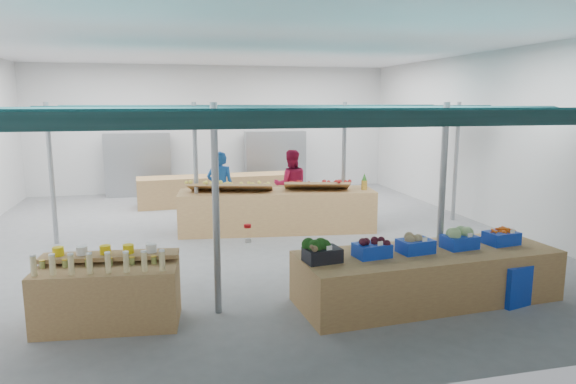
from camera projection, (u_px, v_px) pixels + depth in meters
name	position (u px, v px, depth m)	size (l,w,h in m)	color
floor	(245.00, 238.00, 11.48)	(13.00, 13.00, 0.00)	slate
hall	(234.00, 117.00, 12.40)	(13.00, 13.00, 13.00)	silver
pole_grid	(297.00, 166.00, 9.67)	(10.00, 4.60, 3.00)	gray
awnings	(297.00, 114.00, 9.50)	(9.50, 7.08, 0.30)	#0A292D
back_shelving_left	(138.00, 165.00, 16.47)	(2.00, 0.50, 2.00)	#B23F33
back_shelving_right	(275.00, 161.00, 17.52)	(2.00, 0.50, 2.00)	#B23F33
bottle_shelf	(109.00, 292.00, 6.96)	(1.94, 1.29, 1.11)	#966741
veg_counter	(427.00, 276.00, 7.82)	(3.98, 1.33, 0.77)	#966741
fruit_counter	(277.00, 211.00, 12.00)	(4.52, 1.08, 0.97)	#966741
far_counter	(220.00, 190.00, 15.24)	(4.75, 0.95, 0.86)	#966741
crate_stack	(512.00, 284.00, 7.68)	(0.52, 0.36, 0.62)	#1138B9
vendor_left	(220.00, 188.00, 12.70)	(0.66, 0.43, 1.81)	#15468E
vendor_right	(291.00, 185.00, 13.12)	(0.88, 0.68, 1.81)	maroon
crate_broccoli	(322.00, 251.00, 7.22)	(0.54, 0.44, 0.35)	black
crate_beets	(372.00, 248.00, 7.45)	(0.54, 0.44, 0.29)	#1138B9
crate_celeriac	(416.00, 243.00, 7.66)	(0.54, 0.44, 0.31)	#1138B9
crate_cabbage	(460.00, 238.00, 7.89)	(0.54, 0.44, 0.35)	#1138B9
crate_carrots	(501.00, 237.00, 8.13)	(0.54, 0.44, 0.29)	#1138B9
sparrow	(314.00, 248.00, 7.02)	(0.12, 0.09, 0.11)	brown
pole_ribbon	(248.00, 227.00, 7.96)	(0.12, 0.12, 0.28)	red
apple_heap_yellow	(231.00, 185.00, 11.66)	(2.01, 1.14, 0.27)	#997247
apple_heap_red	(317.00, 184.00, 11.88)	(1.62, 1.04, 0.27)	#997247
pineapple	(364.00, 182.00, 12.01)	(0.14, 0.14, 0.39)	#8C6019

